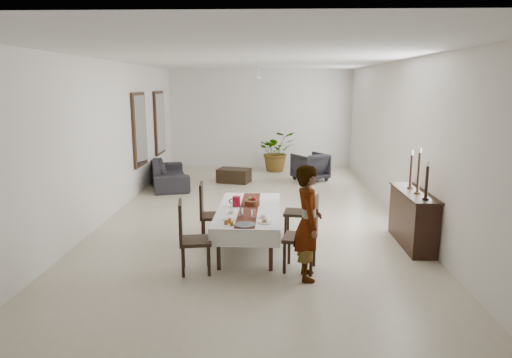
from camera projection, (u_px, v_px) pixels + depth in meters
name	position (u px, v px, depth m)	size (l,w,h in m)	color
floor	(254.00, 217.00, 9.54)	(6.00, 12.00, 0.00)	beige
ceiling	(254.00, 59.00, 8.89)	(6.00, 12.00, 0.02)	silver
wall_back	(260.00, 119.00, 15.08)	(6.00, 0.02, 3.20)	silver
wall_front	(224.00, 239.00, 3.34)	(6.00, 0.02, 3.20)	silver
wall_left	(107.00, 140.00, 9.30)	(0.02, 12.00, 3.20)	silver
wall_right	(403.00, 141.00, 9.12)	(0.02, 12.00, 3.20)	silver
dining_table_top	(249.00, 210.00, 7.65)	(0.88, 2.12, 0.04)	black
table_leg_fl	(219.00, 250.00, 6.75)	(0.06, 0.06, 0.62)	black
table_leg_fr	(271.00, 251.00, 6.72)	(0.06, 0.06, 0.62)	black
table_leg_bl	(232.00, 213.00, 8.72)	(0.06, 0.06, 0.62)	black
table_leg_br	(272.00, 213.00, 8.68)	(0.06, 0.06, 0.62)	black
tablecloth_top	(249.00, 209.00, 7.64)	(1.04, 2.28, 0.01)	white
tablecloth_drape_left	(218.00, 216.00, 7.69)	(0.01, 2.28, 0.26)	white
tablecloth_drape_right	(279.00, 217.00, 7.65)	(0.01, 2.28, 0.26)	white
tablecloth_drape_near	(244.00, 239.00, 6.56)	(1.04, 0.01, 0.26)	white
tablecloth_drape_far	(252.00, 200.00, 8.78)	(1.04, 0.01, 0.26)	white
table_runner	(249.00, 209.00, 7.64)	(0.31, 2.21, 0.00)	maroon
red_pitcher	(236.00, 201.00, 7.76)	(0.13, 0.13, 0.18)	maroon
pitcher_handle	(232.00, 201.00, 7.77)	(0.11, 0.11, 0.02)	maroon
wine_glass_near	(253.00, 214.00, 7.06)	(0.06, 0.06, 0.15)	white
wine_glass_mid	(241.00, 212.00, 7.16)	(0.06, 0.06, 0.15)	silver
teacup_right	(264.00, 216.00, 7.11)	(0.08, 0.08, 0.05)	white
saucer_right	(264.00, 218.00, 7.11)	(0.13, 0.13, 0.01)	silver
teacup_left	(231.00, 212.00, 7.35)	(0.08, 0.08, 0.05)	silver
saucer_left	(231.00, 213.00, 7.35)	(0.13, 0.13, 0.01)	white
plate_near_right	(265.00, 223.00, 6.85)	(0.21, 0.21, 0.01)	silver
bread_near_right	(265.00, 221.00, 6.85)	(0.08, 0.08, 0.08)	tan
plate_near_left	(229.00, 219.00, 7.01)	(0.21, 0.21, 0.01)	silver
plate_far_left	(235.00, 201.00, 8.13)	(0.21, 0.21, 0.01)	silver
serving_tray	(245.00, 225.00, 6.74)	(0.32, 0.32, 0.02)	#47474C
jam_jar_a	(232.00, 224.00, 6.71)	(0.06, 0.06, 0.07)	#916015
jam_jar_b	(226.00, 222.00, 6.77)	(0.06, 0.06, 0.07)	brown
jam_jar_c	(230.00, 221.00, 6.85)	(0.06, 0.06, 0.07)	#975916
fruit_basket	(252.00, 203.00, 7.85)	(0.26, 0.26, 0.09)	brown
fruit_red	(254.00, 199.00, 7.85)	(0.08, 0.08, 0.08)	maroon
fruit_green	(250.00, 199.00, 7.86)	(0.07, 0.07, 0.07)	olive
chair_right_near_seat	(300.00, 238.00, 6.72)	(0.47, 0.47, 0.05)	black
chair_right_near_leg_fl	(311.00, 261.00, 6.54)	(0.05, 0.05, 0.47)	black
chair_right_near_leg_fr	(314.00, 251.00, 6.91)	(0.05, 0.05, 0.47)	black
chair_right_near_leg_bl	(284.00, 258.00, 6.63)	(0.05, 0.05, 0.47)	black
chair_right_near_leg_br	(289.00, 249.00, 7.00)	(0.05, 0.05, 0.47)	black
chair_right_near_back	(315.00, 218.00, 6.60)	(0.47, 0.04, 0.60)	black
chair_right_far_seat	(297.00, 213.00, 8.10)	(0.46, 0.46, 0.05)	black
chair_right_far_leg_fl	(307.00, 230.00, 7.94)	(0.05, 0.05, 0.45)	black
chair_right_far_leg_fr	(309.00, 224.00, 8.30)	(0.05, 0.05, 0.45)	black
chair_right_far_leg_bl	(285.00, 229.00, 8.01)	(0.05, 0.05, 0.45)	black
chair_right_far_leg_br	(288.00, 223.00, 8.37)	(0.05, 0.05, 0.45)	black
chair_right_far_back	(310.00, 196.00, 8.00)	(0.46, 0.04, 0.58)	black
chair_left_near_seat	(195.00, 241.00, 6.65)	(0.45, 0.45, 0.05)	black
chair_left_near_leg_fl	(183.00, 253.00, 6.86)	(0.05, 0.05, 0.45)	black
chair_left_near_leg_fr	(183.00, 263.00, 6.50)	(0.05, 0.05, 0.45)	black
chair_left_near_leg_bl	(208.00, 252.00, 6.91)	(0.05, 0.05, 0.45)	black
chair_left_near_leg_br	(209.00, 261.00, 6.55)	(0.05, 0.05, 0.45)	black
chair_left_near_back	(180.00, 221.00, 6.56)	(0.45, 0.04, 0.58)	black
chair_left_far_seat	(214.00, 216.00, 7.93)	(0.45, 0.45, 0.05)	black
chair_left_far_leg_fl	(204.00, 227.00, 8.15)	(0.04, 0.04, 0.44)	black
chair_left_far_leg_fr	(203.00, 233.00, 7.79)	(0.04, 0.04, 0.44)	black
chair_left_far_leg_bl	(224.00, 226.00, 8.17)	(0.04, 0.04, 0.44)	black
chair_left_far_leg_br	(224.00, 233.00, 7.81)	(0.04, 0.04, 0.44)	black
chair_left_far_back	(201.00, 199.00, 7.86)	(0.45, 0.04, 0.57)	black
woman	(308.00, 223.00, 6.37)	(0.60, 0.39, 1.64)	#9B9DA3
sideboard_body	(412.00, 219.00, 7.80)	(0.40, 1.51, 0.91)	black
sideboard_top	(414.00, 193.00, 7.71)	(0.44, 1.57, 0.03)	black
candlestick_near_base	(425.00, 199.00, 7.16)	(0.10, 0.10, 0.03)	black
candlestick_near_shaft	(427.00, 182.00, 7.10)	(0.05, 0.05, 0.50)	black
candlestick_near_candle	(428.00, 164.00, 7.04)	(0.04, 0.04, 0.08)	silver
candlestick_mid_base	(417.00, 193.00, 7.55)	(0.10, 0.10, 0.03)	black
candlestick_mid_shaft	(419.00, 173.00, 7.48)	(0.05, 0.05, 0.66)	black
candlestick_mid_candle	(420.00, 150.00, 7.41)	(0.04, 0.04, 0.08)	silver
candlestick_far_base	(410.00, 187.00, 7.95)	(0.10, 0.10, 0.03)	black
candlestick_far_shaft	(411.00, 171.00, 7.89)	(0.05, 0.05, 0.55)	black
candlestick_far_candle	(412.00, 153.00, 7.82)	(0.04, 0.04, 0.08)	beige
sofa	(169.00, 174.00, 12.43)	(2.27, 0.89, 0.66)	#28252B
armchair	(310.00, 167.00, 13.11)	(0.84, 0.87, 0.79)	#262429
coffee_table	(234.00, 176.00, 12.87)	(0.88, 0.59, 0.39)	black
potted_plant	(277.00, 151.00, 14.50)	(1.15, 1.00, 1.28)	#2D6327
mirror_frame_near	(139.00, 130.00, 11.46)	(0.06, 1.05, 1.85)	black
mirror_glass_near	(141.00, 130.00, 11.46)	(0.01, 0.90, 1.70)	silver
mirror_frame_far	(159.00, 123.00, 13.51)	(0.06, 1.05, 1.85)	black
mirror_glass_far	(161.00, 123.00, 13.51)	(0.01, 0.90, 1.70)	white
fan_rod	(258.00, 69.00, 11.84)	(0.04, 0.04, 0.20)	silver
fan_hub	(258.00, 77.00, 11.88)	(0.16, 0.16, 0.08)	white
fan_blade_n	(258.00, 77.00, 12.23)	(0.10, 0.55, 0.01)	silver
fan_blade_s	(257.00, 77.00, 11.54)	(0.10, 0.55, 0.01)	white
fan_blade_e	(271.00, 77.00, 11.87)	(0.55, 0.10, 0.01)	white
fan_blade_w	(244.00, 77.00, 11.89)	(0.55, 0.10, 0.01)	silver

